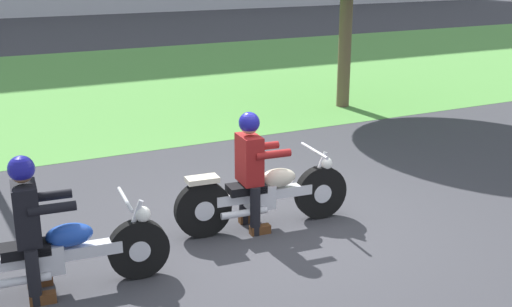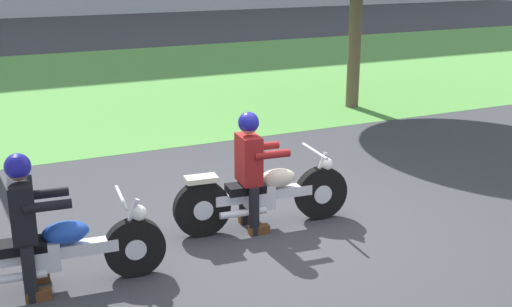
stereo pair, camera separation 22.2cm
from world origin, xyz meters
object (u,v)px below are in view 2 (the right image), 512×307
at_px(motorcycle_lead, 264,195).
at_px(motorcycle_follow, 49,253).
at_px(rider_lead, 250,162).
at_px(rider_follow, 25,214).

distance_m(motorcycle_lead, motorcycle_follow, 2.55).
xyz_separation_m(rider_lead, motorcycle_follow, (-2.34, -0.49, -0.44)).
bearing_deg(motorcycle_follow, rider_lead, 17.26).
height_order(rider_lead, rider_follow, rider_lead).
relative_size(motorcycle_lead, rider_lead, 1.53).
distance_m(motorcycle_lead, rider_lead, 0.46).
bearing_deg(motorcycle_follow, rider_follow, 179.13).
xyz_separation_m(motorcycle_lead, rider_follow, (-2.68, -0.46, 0.41)).
bearing_deg(rider_follow, motorcycle_follow, -0.87).
bearing_deg(rider_lead, motorcycle_lead, -0.81).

